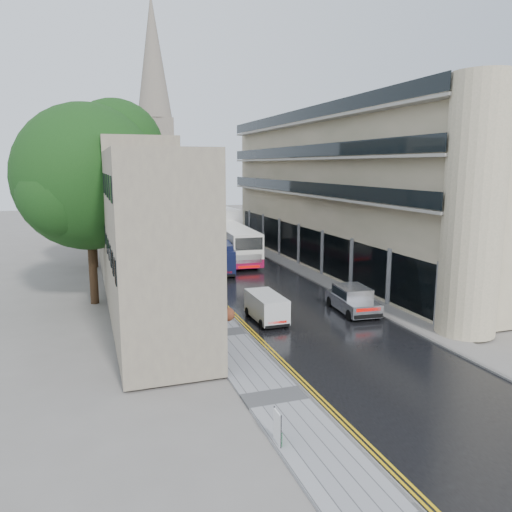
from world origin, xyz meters
TOP-DOWN VIEW (x-y plane):
  - ground at (0.00, 0.00)m, footprint 200.00×200.00m
  - road at (0.00, 27.50)m, footprint 9.00×85.00m
  - left_sidewalk at (-5.85, 27.50)m, footprint 2.70×85.00m
  - right_sidewalk at (5.40, 27.50)m, footprint 1.80×85.00m
  - old_shop_row at (-9.45, 30.00)m, footprint 4.50×56.00m
  - modern_block at (10.30, 26.00)m, footprint 8.00×40.00m
  - church_spire at (0.50, 82.00)m, footprint 6.40×6.40m
  - tree_near at (-12.50, 20.00)m, footprint 10.56×10.56m
  - tree_far at (-12.20, 33.00)m, footprint 9.24×9.24m
  - cream_bus at (-0.40, 28.88)m, footprint 3.53×12.36m
  - white_lorry at (1.32, 39.82)m, footprint 3.00×8.60m
  - silver_hatchback at (2.18, 10.85)m, footprint 2.40×4.71m
  - white_van at (-3.44, 11.06)m, footprint 1.63×3.79m
  - navy_van at (-3.08, 25.10)m, footprint 3.10×5.76m
  - pedestrian at (-6.02, 21.71)m, footprint 0.63×0.47m
  - lamp_post_near at (-5.59, 19.12)m, footprint 0.83×0.38m
  - lamp_post_far at (-5.61, 37.39)m, footprint 0.84×0.43m
  - estate_sign at (-7.05, -0.65)m, footprint 0.09×0.67m

SIDE VIEW (x-z plane):
  - ground at x=0.00m, z-range 0.00..0.00m
  - road at x=0.00m, z-range 0.00..0.02m
  - left_sidewalk at x=-5.85m, z-range 0.00..0.12m
  - right_sidewalk at x=5.40m, z-range 0.00..0.12m
  - estate_sign at x=-7.05m, z-range 0.12..1.24m
  - silver_hatchback at x=2.18m, z-range 0.02..1.73m
  - white_van at x=-3.44m, z-range 0.02..1.73m
  - pedestrian at x=-6.02m, z-range 0.12..1.70m
  - navy_van at x=-3.08m, z-range 0.02..2.81m
  - cream_bus at x=-0.40m, z-range 0.02..3.35m
  - white_lorry at x=1.32m, z-range 0.02..4.47m
  - lamp_post_near at x=-5.59m, z-range 0.12..7.34m
  - lamp_post_far at x=-5.61m, z-range 0.12..7.42m
  - old_shop_row at x=-9.45m, z-range 0.00..12.00m
  - tree_far at x=-12.20m, z-range 0.00..12.46m
  - tree_near at x=-12.50m, z-range 0.00..13.89m
  - modern_block at x=10.30m, z-range 0.00..14.00m
  - church_spire at x=0.50m, z-range 0.00..40.00m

